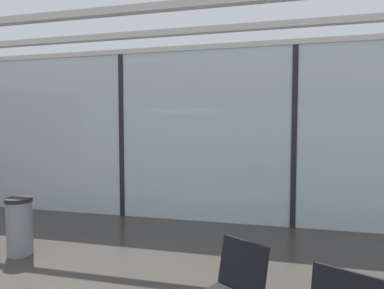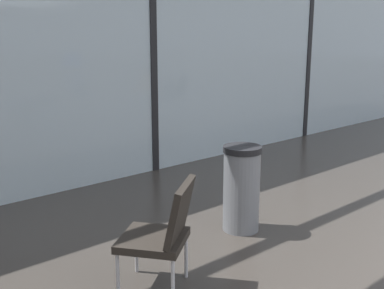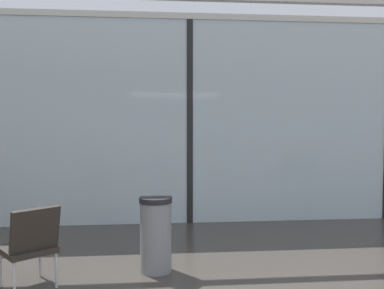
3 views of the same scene
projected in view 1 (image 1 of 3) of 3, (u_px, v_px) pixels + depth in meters
glass_curtain_wall at (122, 136)px, 6.71m from camera, size 14.00×0.08×3.43m
window_mullion_1 at (122, 136)px, 6.71m from camera, size 0.10×0.12×3.43m
window_mullion_2 at (294, 137)px, 5.91m from camera, size 0.10×0.12×3.43m
parked_airplane at (152, 117)px, 11.80m from camera, size 12.15×4.56×4.56m
lounge_chair_4 at (234, 287)px, 2.80m from camera, size 0.68×0.70×0.87m
trash_bin at (20, 226)px, 4.70m from camera, size 0.38×0.38×0.86m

